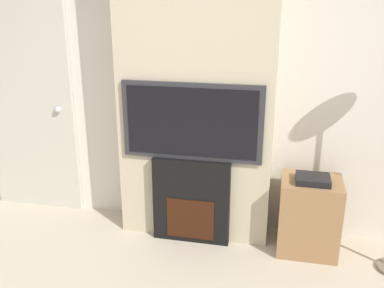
% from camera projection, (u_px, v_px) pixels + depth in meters
% --- Properties ---
extents(wall_back, '(6.00, 0.06, 2.70)m').
position_uv_depth(wall_back, '(201.00, 75.00, 3.57)').
color(wall_back, silver).
rests_on(wall_back, ground_plane).
extents(chimney_breast, '(1.26, 0.33, 2.70)m').
position_uv_depth(chimney_breast, '(196.00, 79.00, 3.40)').
color(chimney_breast, beige).
rests_on(chimney_breast, ground_plane).
extents(fireplace, '(0.64, 0.15, 0.73)m').
position_uv_depth(fireplace, '(192.00, 200.00, 3.57)').
color(fireplace, black).
rests_on(fireplace, ground_plane).
extents(television, '(1.12, 0.07, 0.62)m').
position_uv_depth(television, '(192.00, 122.00, 3.34)').
color(television, '#2D2D33').
rests_on(television, fireplace).
extents(media_stand, '(0.47, 0.40, 0.67)m').
position_uv_depth(media_stand, '(309.00, 215.00, 3.42)').
color(media_stand, '#997047').
rests_on(media_stand, ground_plane).
extents(entry_door, '(0.88, 0.09, 2.09)m').
position_uv_depth(entry_door, '(29.00, 102.00, 3.95)').
color(entry_door, beige).
rests_on(entry_door, ground_plane).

